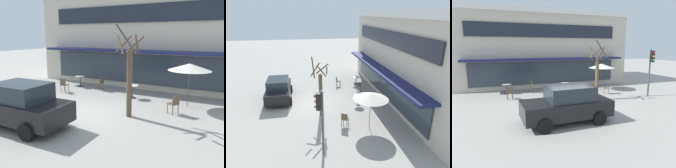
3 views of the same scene
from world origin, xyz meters
TOP-DOWN VIEW (x-y plane):
  - ground_plane at (0.00, 0.00)m, footprint 80.00×80.00m
  - building_facade at (0.00, 9.96)m, footprint 16.01×9.10m
  - cafe_table_near_wall at (0.86, 3.67)m, footprint 0.70×0.70m
  - cafe_table_streetside at (-3.58, 4.65)m, footprint 0.70×0.70m
  - patio_umbrella_green_folded at (3.99, 3.54)m, footprint 2.10×2.10m
  - cafe_chair_0 at (3.71, 2.04)m, footprint 0.55×0.55m
  - cafe_chair_1 at (-3.48, 2.81)m, footprint 0.42×0.42m
  - cafe_chair_2 at (-1.80, 4.46)m, footprint 0.44×0.44m
  - parked_sedan at (-1.24, -2.37)m, footprint 4.26×2.12m
  - street_tree at (2.03, 0.73)m, footprint 1.14×1.22m

SIDE VIEW (x-z plane):
  - ground_plane at x=0.00m, z-range 0.00..0.00m
  - cafe_table_near_wall at x=0.86m, z-range 0.14..0.90m
  - cafe_table_streetside at x=-3.58m, z-range 0.14..0.90m
  - cafe_chair_0 at x=3.71m, z-range 0.08..0.97m
  - cafe_chair_1 at x=-3.48m, z-range 0.08..0.97m
  - cafe_chair_2 at x=-1.80m, z-range 0.08..0.97m
  - parked_sedan at x=-1.24m, z-range 0.00..1.76m
  - street_tree at x=2.03m, z-range -0.23..3.79m
  - patio_umbrella_green_folded at x=3.99m, z-range 0.92..3.12m
  - building_facade at x=0.00m, z-range 0.00..6.81m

